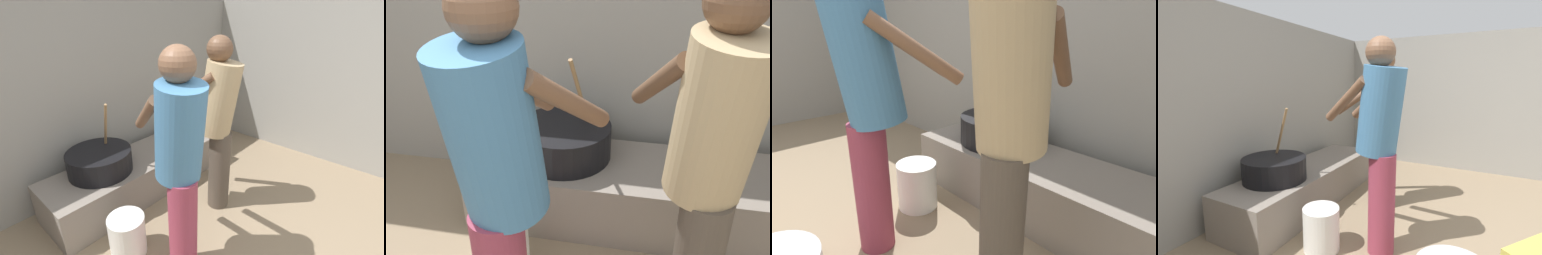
# 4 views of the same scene
# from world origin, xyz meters

# --- Properties ---
(block_enclosure_rear) EXTENTS (5.79, 0.20, 1.95)m
(block_enclosure_rear) POSITION_xyz_m (0.00, 2.39, 0.98)
(block_enclosure_rear) COLOR gray
(block_enclosure_rear) RESTS_ON ground_plane
(hearth_ledge) EXTENTS (2.00, 0.60, 0.39)m
(hearth_ledge) POSITION_xyz_m (0.78, 1.87, 0.19)
(hearth_ledge) COLOR slate
(hearth_ledge) RESTS_ON ground_plane
(cooking_pot_main) EXTENTS (0.58, 0.58, 0.66)m
(cooking_pot_main) POSITION_xyz_m (0.33, 1.91, 0.50)
(cooking_pot_main) COLOR black
(cooking_pot_main) RESTS_ON hearth_ledge
(cook_in_blue_shirt) EXTENTS (0.56, 0.73, 1.59)m
(cook_in_blue_shirt) POSITION_xyz_m (0.34, 0.89, 0.91)
(cook_in_blue_shirt) COLOR #8C3347
(cook_in_blue_shirt) RESTS_ON ground_plane
(cook_in_tan_shirt) EXTENTS (0.54, 0.73, 1.59)m
(cook_in_tan_shirt) POSITION_xyz_m (1.07, 1.13, 0.91)
(cook_in_tan_shirt) COLOR #4C4238
(cook_in_tan_shirt) RESTS_ON ground_plane
(bucket_white_plastic) EXTENTS (0.28, 0.28, 0.34)m
(bucket_white_plastic) POSITION_xyz_m (0.14, 1.27, 0.17)
(bucket_white_plastic) COLOR silver
(bucket_white_plastic) RESTS_ON ground_plane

